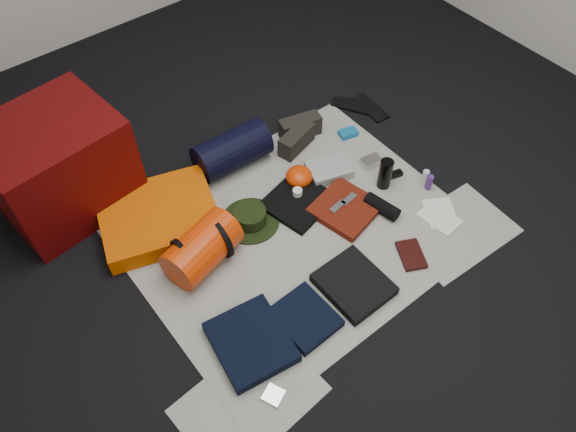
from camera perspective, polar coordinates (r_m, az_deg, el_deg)
floor at (r=2.89m, az=0.91°, el=-1.91°), size 4.50×4.50×0.02m
newspaper_mat at (r=2.88m, az=0.91°, el=-1.75°), size 1.60×1.30×0.01m
newspaper_sheet_front_left at (r=2.47m, az=-3.94°, el=-18.13°), size 0.61×0.44×0.00m
newspaper_sheet_front_right at (r=3.01m, az=16.70°, el=-1.51°), size 0.60×0.43×0.00m
red_cabinet at (r=3.05m, az=-22.31°, el=4.70°), size 0.69×0.60×0.53m
sleeping_pad at (r=2.95m, az=-12.99°, el=-0.09°), size 0.69×0.62×0.10m
stuff_sack at (r=2.72m, az=-8.72°, el=-3.26°), size 0.41×0.30×0.22m
sack_strap_left at (r=2.70m, az=-10.49°, el=-4.34°), size 0.02×0.22×0.22m
sack_strap_right at (r=2.74m, az=-6.97°, el=-2.22°), size 0.03×0.22×0.22m
navy_duffel at (r=3.13m, az=-5.71°, el=6.64°), size 0.42×0.24×0.22m
boonie_brim at (r=2.93m, az=-3.85°, el=-0.48°), size 0.34×0.34×0.01m
boonie_crown at (r=2.89m, az=-3.89°, el=0.02°), size 0.17×0.17×0.07m
hiking_boot_left at (r=3.24m, az=0.88°, el=7.75°), size 0.26×0.15×0.12m
hiking_boot_right at (r=3.32m, az=1.24°, el=9.04°), size 0.26×0.15×0.12m
flip_flop_left at (r=3.57m, az=6.52°, el=11.08°), size 0.21×0.27×0.01m
flip_flop_right at (r=3.57m, az=8.38°, el=10.83°), size 0.12×0.27×0.01m
trousers_navy_a at (r=2.54m, az=-3.78°, el=-12.66°), size 0.36×0.40×0.06m
trousers_navy_b at (r=2.59m, az=1.72°, el=-10.29°), size 0.25×0.28×0.04m
trousers_charcoal at (r=2.69m, az=6.70°, el=-6.90°), size 0.28×0.32×0.05m
black_tshirt at (r=2.99m, az=1.02°, el=1.49°), size 0.38×0.37×0.03m
red_shirt at (r=2.96m, az=5.86°, el=0.76°), size 0.36×0.36×0.04m
orange_stuff_sack at (r=3.06m, az=1.14°, el=4.03°), size 0.18×0.18×0.10m
first_aid_pouch at (r=3.13m, az=4.17°, el=4.70°), size 0.27×0.23×0.06m
water_bottle at (r=3.06m, az=9.84°, el=4.25°), size 0.08×0.08×0.18m
speaker at (r=2.98m, az=9.52°, el=0.95°), size 0.11×0.20×0.07m
compact_camera at (r=3.20m, az=8.39°, el=5.48°), size 0.12×0.08×0.05m
cyan_case at (r=3.36m, az=6.12°, el=8.37°), size 0.12×0.09×0.03m
toiletry_purple at (r=3.12m, az=14.17°, el=3.32°), size 0.04×0.04×0.10m
toiletry_clear at (r=3.13m, az=13.72°, el=3.76°), size 0.05×0.05×0.11m
paperback_book at (r=2.85m, az=12.41°, el=-3.87°), size 0.18×0.20×0.02m
map_booklet at (r=3.03m, az=15.14°, el=-0.21°), size 0.16×0.22×0.01m
map_printout at (r=3.06m, az=15.21°, el=0.30°), size 0.23×0.25×0.01m
sunglasses at (r=3.17m, az=10.69°, el=4.15°), size 0.11×0.07×0.02m
key_cluster at (r=2.46m, az=-1.50°, el=-17.74°), size 0.10×0.10×0.01m
tape_roll at (r=2.98m, az=0.96°, el=2.44°), size 0.05×0.05×0.04m
energy_bar_a at (r=2.93m, az=5.06°, el=0.95°), size 0.10×0.05×0.01m
energy_bar_b at (r=2.97m, az=6.22°, el=1.69°), size 0.10×0.05×0.01m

